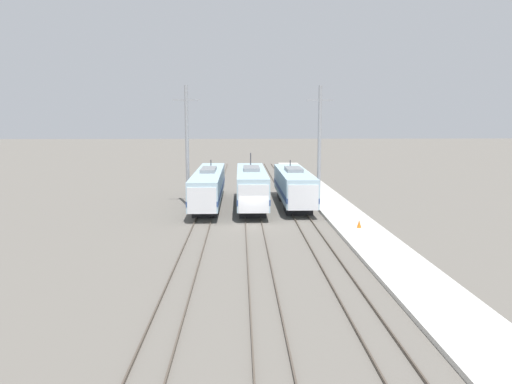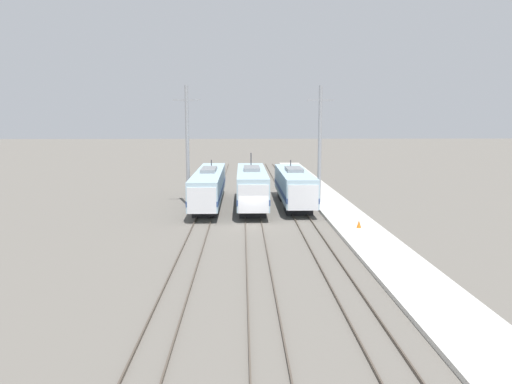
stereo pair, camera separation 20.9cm
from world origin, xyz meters
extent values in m
plane|color=#666059|center=(0.00, 0.00, 0.00)|extent=(400.00, 400.00, 0.00)
cube|color=#4C4238|center=(-5.25, 0.00, 0.07)|extent=(0.07, 120.00, 0.15)
cube|color=#4C4238|center=(-3.81, 0.00, 0.07)|extent=(0.07, 120.00, 0.15)
cube|color=#4C4238|center=(-0.72, 0.00, 0.07)|extent=(0.07, 120.00, 0.15)
cube|color=#4C4238|center=(0.72, 0.00, 0.07)|extent=(0.07, 120.00, 0.15)
cube|color=#4C4238|center=(3.81, 0.00, 0.07)|extent=(0.07, 120.00, 0.15)
cube|color=#4C4238|center=(5.25, 0.00, 0.07)|extent=(0.07, 120.00, 0.15)
cube|color=#232326|center=(-4.53, 4.98, 0.47)|extent=(2.36, 4.39, 0.95)
cube|color=#232326|center=(-4.53, 14.96, 0.47)|extent=(2.36, 4.39, 0.95)
cube|color=#9EBCCC|center=(-4.53, 9.97, 2.31)|extent=(2.77, 19.95, 2.72)
cube|color=navy|center=(-4.53, 9.97, 1.77)|extent=(2.81, 19.99, 0.49)
cube|color=silver|center=(-4.53, 0.78, 2.11)|extent=(2.55, 1.77, 2.31)
cube|color=black|center=(-4.53, -0.02, 2.62)|extent=(2.17, 0.08, 0.65)
cube|color=gray|center=(-4.53, 9.97, 3.85)|extent=(1.53, 4.99, 0.35)
cylinder|color=#38383D|center=(-4.53, 14.36, 4.11)|extent=(0.12, 0.12, 0.87)
cube|color=#232326|center=(0.00, 4.28, 0.47)|extent=(2.51, 3.66, 0.95)
cube|color=#232326|center=(0.00, 12.61, 0.47)|extent=(2.51, 3.66, 0.95)
cube|color=#9EBCCC|center=(0.00, 8.44, 2.44)|extent=(2.95, 16.64, 2.98)
cube|color=navy|center=(0.00, 8.44, 1.84)|extent=(2.99, 16.68, 0.54)
cube|color=silver|center=(0.00, 1.13, 2.22)|extent=(2.71, 2.22, 2.53)
cube|color=black|center=(0.00, 0.10, 2.78)|extent=(2.31, 0.08, 0.71)
cube|color=gray|center=(0.00, 8.44, 4.11)|extent=(1.62, 4.16, 0.35)
cylinder|color=#38383D|center=(0.00, 12.11, 4.71)|extent=(0.12, 0.12, 1.55)
cube|color=#232326|center=(4.53, 5.52, 0.47)|extent=(2.56, 3.66, 0.95)
cube|color=#232326|center=(4.53, 13.85, 0.47)|extent=(2.56, 3.66, 0.95)
cube|color=#9EBCCC|center=(4.53, 9.68, 2.33)|extent=(3.01, 16.65, 2.75)
cube|color=navy|center=(4.53, 9.68, 1.78)|extent=(3.05, 16.69, 0.50)
cube|color=silver|center=(4.53, 2.27, 2.12)|extent=(2.77, 2.03, 2.34)
cube|color=black|center=(4.53, 1.34, 2.63)|extent=(2.35, 0.08, 0.65)
cube|color=gray|center=(4.53, 9.68, 3.88)|extent=(1.65, 4.16, 0.35)
cylinder|color=#38383D|center=(4.53, 13.35, 4.13)|extent=(0.12, 0.12, 0.87)
cylinder|color=gray|center=(-6.74, 9.78, 6.33)|extent=(0.37, 0.37, 12.65)
cube|color=gray|center=(-6.74, 9.78, 11.14)|extent=(2.85, 0.16, 0.16)
cylinder|color=gray|center=(7.26, 9.78, 6.33)|extent=(0.37, 0.37, 12.65)
cube|color=gray|center=(7.26, 9.78, 11.14)|extent=(2.85, 0.16, 0.16)
cube|color=beige|center=(8.68, 0.00, 0.14)|extent=(4.00, 120.00, 0.27)
cone|color=orange|center=(8.63, -3.00, 0.59)|extent=(0.38, 0.38, 0.63)
camera|label=1|loc=(-1.18, -43.02, 9.09)|focal=35.00mm
camera|label=2|loc=(-0.97, -43.03, 9.09)|focal=35.00mm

